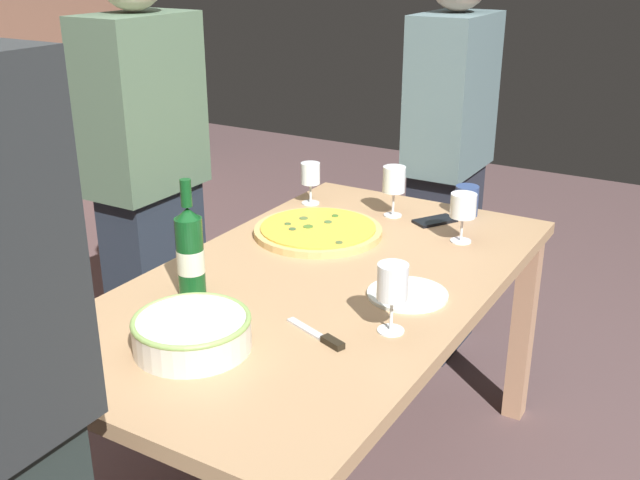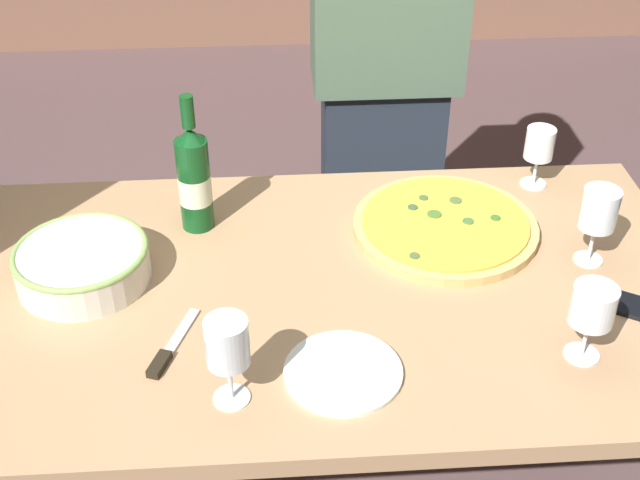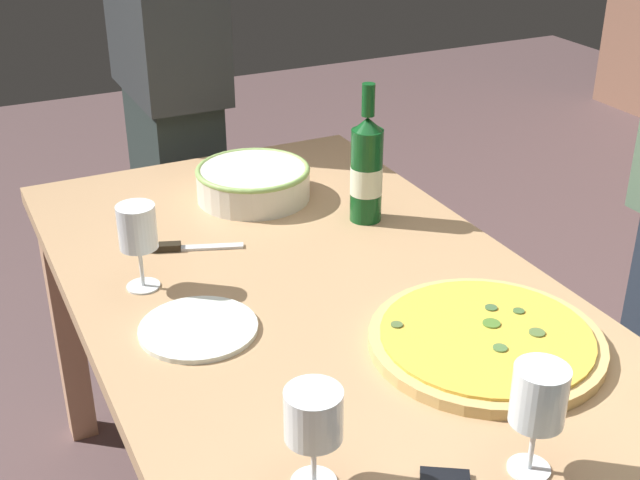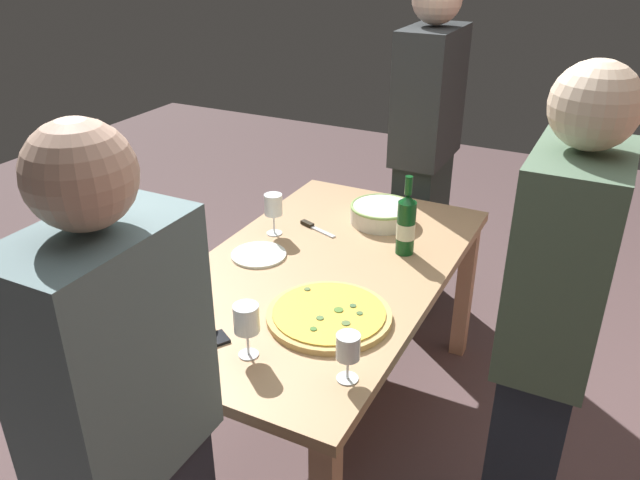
# 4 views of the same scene
# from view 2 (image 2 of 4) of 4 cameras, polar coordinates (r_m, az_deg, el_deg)

# --- Properties ---
(dining_table) EXTENTS (1.60, 0.90, 0.75)m
(dining_table) POSITION_cam_2_polar(r_m,az_deg,el_deg) (1.80, -0.00, -5.47)
(dining_table) COLOR tan
(dining_table) RESTS_ON ground
(pizza) EXTENTS (0.42, 0.42, 0.03)m
(pizza) POSITION_cam_2_polar(r_m,az_deg,el_deg) (1.91, 8.45, 0.96)
(pizza) COLOR tan
(pizza) RESTS_ON dining_table
(serving_bowl) EXTENTS (0.28, 0.28, 0.08)m
(serving_bowl) POSITION_cam_2_polar(r_m,az_deg,el_deg) (1.80, -15.78, -1.48)
(serving_bowl) COLOR silver
(serving_bowl) RESTS_ON dining_table
(wine_bottle) EXTENTS (0.07, 0.07, 0.32)m
(wine_bottle) POSITION_cam_2_polar(r_m,az_deg,el_deg) (1.87, -8.52, 4.17)
(wine_bottle) COLOR #10471B
(wine_bottle) RESTS_ON dining_table
(wine_glass_near_pizza) EXTENTS (0.08, 0.08, 0.16)m
(wine_glass_near_pizza) POSITION_cam_2_polar(r_m,az_deg,el_deg) (1.58, 17.94, -4.45)
(wine_glass_near_pizza) COLOR white
(wine_glass_near_pizza) RESTS_ON dining_table
(wine_glass_by_bottle) EXTENTS (0.07, 0.07, 0.15)m
(wine_glass_by_bottle) POSITION_cam_2_polar(r_m,az_deg,el_deg) (2.08, 14.61, 6.12)
(wine_glass_by_bottle) COLOR white
(wine_glass_by_bottle) RESTS_ON dining_table
(wine_glass_far_left) EXTENTS (0.08, 0.08, 0.18)m
(wine_glass_far_left) POSITION_cam_2_polar(r_m,az_deg,el_deg) (1.83, 18.32, 1.78)
(wine_glass_far_left) COLOR white
(wine_glass_far_left) RESTS_ON dining_table
(wine_glass_far_right) EXTENTS (0.08, 0.08, 0.18)m
(wine_glass_far_right) POSITION_cam_2_polar(r_m,az_deg,el_deg) (1.42, -6.30, -7.04)
(wine_glass_far_right) COLOR white
(wine_glass_far_right) RESTS_ON dining_table
(side_plate) EXTENTS (0.22, 0.22, 0.01)m
(side_plate) POSITION_cam_2_polar(r_m,az_deg,el_deg) (1.54, 1.57, -8.91)
(side_plate) COLOR white
(side_plate) RESTS_ON dining_table
(cell_phone) EXTENTS (0.16, 0.14, 0.01)m
(cell_phone) POSITION_cam_2_polar(r_m,az_deg,el_deg) (1.79, 19.61, -4.01)
(cell_phone) COLOR black
(cell_phone) RESTS_ON dining_table
(pizza_knife) EXTENTS (0.09, 0.19, 0.02)m
(pizza_knife) POSITION_cam_2_polar(r_m,az_deg,el_deg) (1.61, -10.22, -7.41)
(pizza_knife) COLOR silver
(pizza_knife) RESTS_ON dining_table
(person_guest_left) EXTENTS (0.41, 0.24, 1.64)m
(person_guest_left) POSITION_cam_2_polar(r_m,az_deg,el_deg) (2.45, 4.41, 11.16)
(person_guest_left) COLOR #232C38
(person_guest_left) RESTS_ON ground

